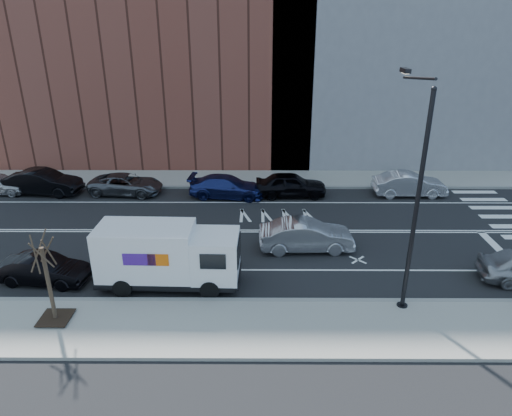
{
  "coord_description": "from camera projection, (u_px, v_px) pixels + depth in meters",
  "views": [
    {
      "loc": [
        1.01,
        -23.3,
        11.22
      ],
      "look_at": [
        0.89,
        0.05,
        1.4
      ],
      "focal_mm": 32.0,
      "sensor_mm": 36.0,
      "label": 1
    }
  ],
  "objects": [
    {
      "name": "ground",
      "position": [
        240.0,
        231.0,
        25.83
      ],
      "size": [
        120.0,
        120.0,
        0.0
      ],
      "primitive_type": "plane",
      "color": "black",
      "rests_on": "ground"
    },
    {
      "name": "sidewalk_near",
      "position": [
        232.0,
        328.0,
        17.69
      ],
      "size": [
        44.0,
        3.6,
        0.15
      ],
      "primitive_type": "cube",
      "color": "gray",
      "rests_on": "ground"
    },
    {
      "name": "sidewalk_far",
      "position": [
        245.0,
        179.0,
        33.91
      ],
      "size": [
        44.0,
        3.6,
        0.15
      ],
      "primitive_type": "cube",
      "color": "gray",
      "rests_on": "ground"
    },
    {
      "name": "curb_near",
      "position": [
        234.0,
        301.0,
        19.34
      ],
      "size": [
        44.0,
        0.25,
        0.17
      ],
      "primitive_type": "cube",
      "color": "gray",
      "rests_on": "ground"
    },
    {
      "name": "curb_far",
      "position": [
        244.0,
        187.0,
        32.25
      ],
      "size": [
        44.0,
        0.25,
        0.17
      ],
      "primitive_type": "cube",
      "color": "gray",
      "rests_on": "ground"
    },
    {
      "name": "road_markings",
      "position": [
        240.0,
        231.0,
        25.83
      ],
      "size": [
        40.0,
        8.6,
        0.01
      ],
      "primitive_type": null,
      "color": "white",
      "rests_on": "ground"
    },
    {
      "name": "bldg_brick",
      "position": [
        144.0,
        20.0,
        35.98
      ],
      "size": [
        26.0,
        10.0,
        22.0
      ],
      "primitive_type": "cube",
      "color": "brown",
      "rests_on": "ground"
    },
    {
      "name": "streetlight",
      "position": [
        414.0,
        190.0,
        17.46
      ],
      "size": [
        0.44,
        4.02,
        9.34
      ],
      "color": "black",
      "rests_on": "ground"
    },
    {
      "name": "street_tree",
      "position": [
        50.0,
        291.0,
        17.56
      ],
      "size": [
        1.2,
        1.2,
        3.75
      ],
      "color": "black",
      "rests_on": "ground"
    },
    {
      "name": "fedex_van",
      "position": [
        167.0,
        255.0,
        20.1
      ],
      "size": [
        6.36,
        2.4,
        2.88
      ],
      "rotation": [
        0.0,
        0.0,
        -0.03
      ],
      "color": "black",
      "rests_on": "ground"
    },
    {
      "name": "far_parked_b",
      "position": [
        43.0,
        182.0,
        30.96
      ],
      "size": [
        5.24,
        2.31,
        1.67
      ],
      "primitive_type": "imported",
      "rotation": [
        0.0,
        0.0,
        1.46
      ],
      "color": "black",
      "rests_on": "ground"
    },
    {
      "name": "far_parked_c",
      "position": [
        126.0,
        184.0,
        31.04
      ],
      "size": [
        5.12,
        2.74,
        1.37
      ],
      "primitive_type": "imported",
      "rotation": [
        0.0,
        0.0,
        1.47
      ],
      "color": "#4E5056",
      "rests_on": "ground"
    },
    {
      "name": "far_parked_d",
      "position": [
        227.0,
        187.0,
        30.47
      ],
      "size": [
        5.23,
        2.56,
        1.46
      ],
      "primitive_type": "imported",
      "rotation": [
        0.0,
        0.0,
        1.47
      ],
      "color": "navy",
      "rests_on": "ground"
    },
    {
      "name": "far_parked_e",
      "position": [
        291.0,
        185.0,
        30.6
      ],
      "size": [
        4.77,
        1.99,
        1.62
      ],
      "primitive_type": "imported",
      "rotation": [
        0.0,
        0.0,
        1.59
      ],
      "color": "black",
      "rests_on": "ground"
    },
    {
      "name": "far_parked_f",
      "position": [
        409.0,
        184.0,
        30.71
      ],
      "size": [
        4.82,
        1.72,
        1.58
      ],
      "primitive_type": "imported",
      "rotation": [
        0.0,
        0.0,
        1.58
      ],
      "color": "silver",
      "rests_on": "ground"
    },
    {
      "name": "driving_sedan",
      "position": [
        306.0,
        235.0,
        23.51
      ],
      "size": [
        4.9,
        1.89,
        1.59
      ],
      "primitive_type": "imported",
      "rotation": [
        0.0,
        0.0,
        1.61
      ],
      "color": "#A8A8AD",
      "rests_on": "ground"
    },
    {
      "name": "near_parked_rear_a",
      "position": [
        43.0,
        269.0,
        20.61
      ],
      "size": [
        4.18,
        1.86,
        1.33
      ],
      "primitive_type": "imported",
      "rotation": [
        0.0,
        0.0,
        1.46
      ],
      "color": "black",
      "rests_on": "ground"
    }
  ]
}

